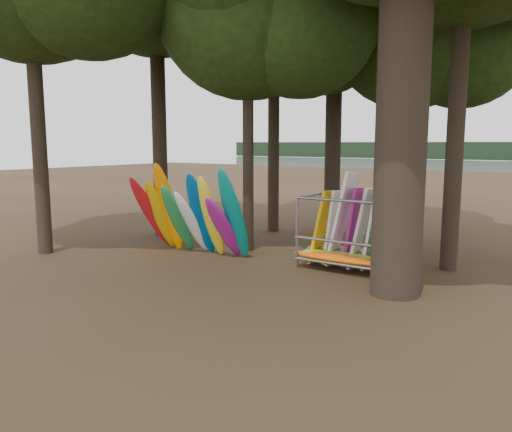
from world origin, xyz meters
The scene contains 6 objects.
ground centered at (0.00, 0.00, 0.00)m, with size 120.00×120.00×0.00m, color #47331E.
oak_1 centered at (-2.77, 6.26, 8.94)m, with size 7.76×7.76×12.33m.
oak_3 centered at (2.63, 6.98, 7.86)m, with size 6.83×6.83×10.86m.
oak_5 centered at (-1.38, 2.44, 8.20)m, with size 7.11×7.11×11.30m.
kayak_row centered at (-2.55, 0.75, 1.31)m, with size 4.22×2.10×3.21m.
storage_rack centered at (2.59, 1.94, 1.01)m, with size 3.22×1.58×2.92m.
Camera 1 is at (8.48, -11.57, 3.71)m, focal length 35.00 mm.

